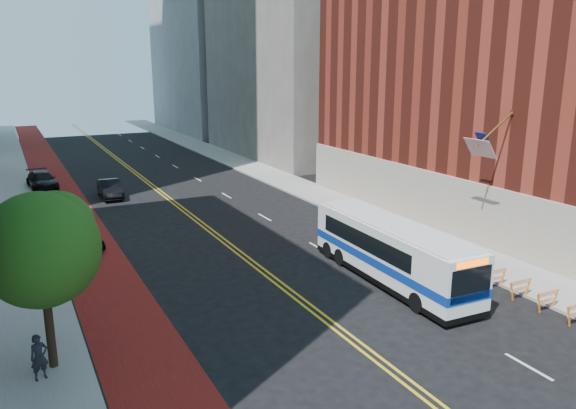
# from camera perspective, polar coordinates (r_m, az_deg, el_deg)

# --- Properties ---
(ground) EXTENTS (160.00, 160.00, 0.00)m
(ground) POSITION_cam_1_polar(r_m,az_deg,el_deg) (22.21, 10.74, -16.40)
(ground) COLOR black
(ground) RESTS_ON ground
(sidewalk_left) EXTENTS (4.00, 140.00, 0.15)m
(sidewalk_left) POSITION_cam_1_polar(r_m,az_deg,el_deg) (46.28, -26.08, -1.25)
(sidewalk_left) COLOR gray
(sidewalk_left) RESTS_ON ground
(sidewalk_right) EXTENTS (4.00, 140.00, 0.15)m
(sidewalk_right) POSITION_cam_1_polar(r_m,az_deg,el_deg) (52.16, 1.14, 1.81)
(sidewalk_right) COLOR gray
(sidewalk_right) RESTS_ON ground
(bus_lane_paint) EXTENTS (3.60, 140.00, 0.01)m
(bus_lane_paint) POSITION_cam_1_polar(r_m,az_deg,el_deg) (46.46, -21.29, -0.79)
(bus_lane_paint) COLOR #620E10
(bus_lane_paint) RESTS_ON ground
(center_line_inner) EXTENTS (0.14, 140.00, 0.01)m
(center_line_inner) POSITION_cam_1_polar(r_m,az_deg,el_deg) (47.80, -11.85, 0.28)
(center_line_inner) COLOR gold
(center_line_inner) RESTS_ON ground
(center_line_outer) EXTENTS (0.14, 140.00, 0.01)m
(center_line_outer) POSITION_cam_1_polar(r_m,az_deg,el_deg) (47.89, -11.43, 0.33)
(center_line_outer) COLOR gold
(center_line_outer) RESTS_ON ground
(lane_dashes) EXTENTS (0.14, 98.20, 0.01)m
(lane_dashes) POSITION_cam_1_polar(r_m,az_deg,el_deg) (56.66, -9.16, 2.56)
(lane_dashes) COLOR silver
(lane_dashes) RESTS_ON ground
(brick_building) EXTENTS (18.73, 36.00, 22.00)m
(brick_building) POSITION_cam_1_polar(r_m,az_deg,el_deg) (43.37, 25.26, 12.52)
(brick_building) COLOR maroon
(brick_building) RESTS_ON ground
(construction_barriers) EXTENTS (1.42, 10.91, 1.00)m
(construction_barriers) POSITION_cam_1_polar(r_m,az_deg,el_deg) (30.27, 21.42, -7.23)
(construction_barriers) COLOR orange
(construction_barriers) RESTS_ON ground
(street_tree) EXTENTS (4.20, 4.20, 6.70)m
(street_tree) POSITION_cam_1_polar(r_m,az_deg,el_deg) (21.90, -23.72, -3.78)
(street_tree) COLOR black
(street_tree) RESTS_ON sidewalk_left
(transit_bus) EXTENTS (2.89, 11.70, 3.20)m
(transit_bus) POSITION_cam_1_polar(r_m,az_deg,el_deg) (30.02, 10.34, -4.61)
(transit_bus) COLOR silver
(transit_bus) RESTS_ON ground
(car_a) EXTENTS (2.63, 4.20, 1.33)m
(car_a) POSITION_cam_1_polar(r_m,az_deg,el_deg) (37.30, -20.23, -3.17)
(car_a) COLOR black
(car_a) RESTS_ON ground
(car_b) EXTENTS (1.69, 4.67, 1.53)m
(car_b) POSITION_cam_1_polar(r_m,az_deg,el_deg) (50.44, -17.62, 1.52)
(car_b) COLOR black
(car_b) RESTS_ON ground
(car_c) EXTENTS (2.70, 5.58, 1.57)m
(car_c) POSITION_cam_1_polar(r_m,az_deg,el_deg) (56.21, -23.72, 2.25)
(car_c) COLOR black
(car_c) RESTS_ON ground
(pedestrian) EXTENTS (0.72, 0.57, 1.72)m
(pedestrian) POSITION_cam_1_polar(r_m,az_deg,el_deg) (22.59, -23.96, -13.99)
(pedestrian) COLOR black
(pedestrian) RESTS_ON sidewalk_left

